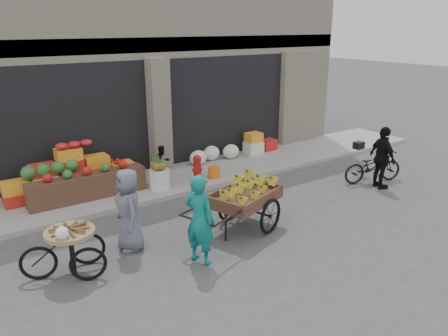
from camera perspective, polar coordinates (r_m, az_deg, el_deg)
ground at (r=9.04m, az=6.51°, el=-9.05°), size 80.00×80.00×0.00m
sidewalk at (r=12.13m, az=-6.23°, el=-1.46°), size 18.00×2.20×0.12m
building at (r=15.04m, az=-14.14°, el=14.82°), size 14.00×6.45×7.00m
fruit_display at (r=11.31m, az=-18.14°, el=-0.49°), size 3.10×1.12×1.24m
pineapple_bin at (r=11.29m, az=-8.41°, el=-1.41°), size 0.52×0.52×0.50m
fire_hydrant at (r=11.70m, az=-3.51°, el=0.16°), size 0.22×0.22×0.71m
orange_bucket at (r=11.98m, az=-1.32°, el=-0.54°), size 0.32×0.32×0.30m
right_bay_goods at (r=13.85m, az=2.05°, el=2.65°), size 3.35×0.60×0.70m
seated_person at (r=11.90m, az=-8.03°, el=0.74°), size 0.51×0.43×0.93m
banana_cart at (r=9.00m, az=2.53°, el=-3.65°), size 2.73×1.75×1.06m
vendor_woman at (r=7.80m, az=-3.16°, el=-6.72°), size 0.60×0.72×1.68m
tricycle_cart at (r=7.96m, az=-19.38°, el=-9.46°), size 1.46×1.05×0.95m
vendor_grey at (r=8.45m, az=-12.34°, el=-5.37°), size 0.60×0.84×1.61m
bicycle at (r=12.55m, az=18.87°, el=0.20°), size 1.82×1.10×0.90m
cyclist at (r=12.07m, az=19.98°, el=1.24°), size 0.68×1.05×1.65m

